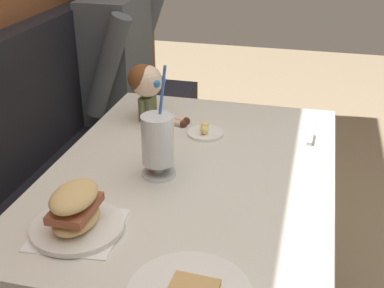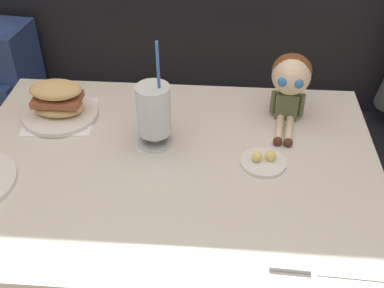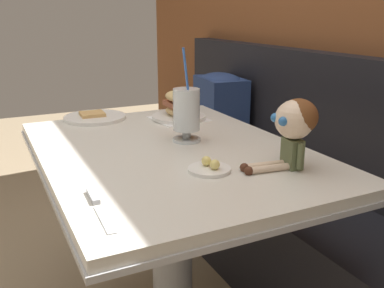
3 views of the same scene
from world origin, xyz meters
name	(u,v)px [view 3 (image 3 of 3)]	position (x,y,z in m)	size (l,w,h in m)	color
wood_panel_wall	(381,1)	(0.00, 1.05, 1.20)	(4.40, 0.08, 2.40)	brown
booth_bench	(312,223)	(0.00, 0.81, 0.33)	(2.60, 0.48, 1.00)	black
diner_table	(171,204)	(0.00, 0.18, 0.54)	(1.11, 0.81, 0.74)	silver
toast_plate	(95,117)	(-0.50, 0.06, 0.75)	(0.25, 0.25, 0.03)	white
milkshake_glass	(186,112)	(-0.05, 0.26, 0.84)	(0.10, 0.10, 0.32)	silver
sandwich_plate	(179,108)	(-0.35, 0.37, 0.79)	(0.22, 0.22, 0.12)	white
butter_saucer	(210,168)	(0.24, 0.19, 0.75)	(0.12, 0.12, 0.04)	white
butter_knife	(96,202)	(0.32, -0.14, 0.74)	(0.24, 0.03, 0.01)	silver
seated_doll	(294,123)	(0.32, 0.42, 0.87)	(0.13, 0.22, 0.20)	#5B6642
backpack	(219,110)	(-0.75, 0.78, 0.66)	(0.32, 0.27, 0.41)	navy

